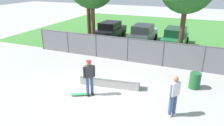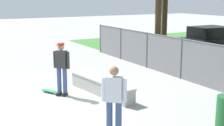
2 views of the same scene
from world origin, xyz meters
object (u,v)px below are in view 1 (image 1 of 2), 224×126
(bystander, at_px, (174,94))
(concrete_ledge, at_px, (110,81))
(skateboarder, at_px, (89,76))
(trash_bin, at_px, (195,81))
(car_black, at_px, (110,30))
(car_silver, at_px, (143,34))
(skateboard, at_px, (79,94))
(car_green, at_px, (175,37))

(bystander, bearing_deg, concrete_ledge, 157.61)
(skateboarder, bearing_deg, trash_bin, 29.93)
(skateboarder, height_order, car_black, skateboarder)
(concrete_ledge, height_order, car_silver, car_silver)
(skateboarder, xyz_separation_m, car_silver, (0.04, 10.18, -0.19))
(car_black, xyz_separation_m, bystander, (7.26, -10.61, 0.17))
(concrete_ledge, bearing_deg, skateboard, -123.55)
(trash_bin, bearing_deg, skateboard, -149.98)
(car_black, distance_m, car_green, 6.22)
(car_black, relative_size, car_silver, 1.00)
(bystander, relative_size, trash_bin, 2.11)
(concrete_ledge, xyz_separation_m, skateboard, (-1.00, -1.50, -0.20))
(skateboarder, bearing_deg, car_black, 107.54)
(skateboard, height_order, car_green, car_green)
(skateboard, bearing_deg, concrete_ledge, 56.45)
(skateboarder, bearing_deg, car_green, 73.73)
(bystander, bearing_deg, trash_bin, 74.88)
(skateboard, distance_m, bystander, 4.53)
(bystander, height_order, trash_bin, bystander)
(concrete_ledge, bearing_deg, car_black, 112.62)
(trash_bin, bearing_deg, bystander, -105.12)
(car_green, height_order, bystander, bystander)
(car_silver, relative_size, bystander, 2.33)
(concrete_ledge, distance_m, skateboarder, 1.54)
(bystander, bearing_deg, skateboarder, 177.30)
(car_silver, height_order, trash_bin, car_silver)
(car_black, xyz_separation_m, car_green, (6.21, -0.45, 0.00))
(skateboard, xyz_separation_m, car_black, (-2.84, 10.70, 0.77))
(car_silver, height_order, bystander, bystander)
(skateboarder, distance_m, skateboard, 1.10)
(skateboarder, bearing_deg, concrete_ledge, 66.36)
(skateboarder, height_order, car_silver, skateboarder)
(bystander, bearing_deg, car_green, 95.94)
(car_black, height_order, bystander, bystander)
(car_silver, xyz_separation_m, trash_bin, (4.72, -7.44, -0.41))
(skateboard, xyz_separation_m, car_silver, (0.50, 10.46, 0.77))
(skateboard, height_order, trash_bin, trash_bin)
(skateboard, relative_size, car_silver, 0.19)
(concrete_ledge, xyz_separation_m, car_silver, (-0.50, 8.95, 0.56))
(bystander, xyz_separation_m, trash_bin, (0.79, 2.93, -0.58))
(skateboarder, relative_size, car_black, 0.43)
(skateboarder, bearing_deg, bystander, -2.70)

